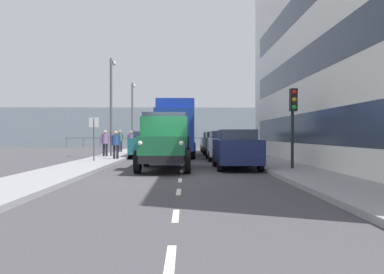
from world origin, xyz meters
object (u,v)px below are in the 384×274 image
lorry_cargo_blue (176,127)px  lamp_post_promenade (112,98)px  car_navy_kerbside_near (236,149)px  traffic_light_near (293,111)px  pedestrian_couple_b (116,142)px  car_black_kerbside_2 (215,143)px  pedestrian_with_bag (120,139)px  car_teal_oppositeside_0 (147,144)px  street_sign (94,131)px  truck_vintage_green (164,142)px  lamp_post_far (133,110)px  pedestrian_strolling (105,141)px  car_white_kerbside_1 (223,145)px  pedestrian_near_railing (131,140)px  car_grey_kerbside_3 (211,142)px

lorry_cargo_blue → lamp_post_promenade: bearing=20.8°
car_navy_kerbside_near → traffic_light_near: bearing=144.9°
pedestrian_couple_b → traffic_light_near: (-8.25, 6.28, 1.40)m
car_black_kerbside_2 → lamp_post_promenade: size_ratio=0.61×
traffic_light_near → pedestrian_with_bag: bearing=-57.5°
car_teal_oppositeside_0 → street_sign: street_sign is taller
truck_vintage_green → car_teal_oppositeside_0: truck_vintage_green is taller
car_navy_kerbside_near → lamp_post_far: bearing=-68.1°
truck_vintage_green → car_black_kerbside_2: (-3.11, -12.16, -0.29)m
lamp_post_promenade → car_teal_oppositeside_0: bearing=-168.8°
pedestrian_strolling → lorry_cargo_blue: bearing=-153.4°
car_black_kerbside_2 → pedestrian_strolling: 8.41m
truck_vintage_green → lamp_post_far: lamp_post_far is taller
car_white_kerbside_1 → traffic_light_near: bearing=106.0°
car_black_kerbside_2 → street_sign: size_ratio=1.70×
car_navy_kerbside_near → pedestrian_near_railing: (6.10, -10.34, 0.22)m
pedestrian_with_bag → lorry_cargo_blue: bearing=139.1°
street_sign → car_navy_kerbside_near: bearing=155.7°
lorry_cargo_blue → pedestrian_couple_b: bearing=55.7°
truck_vintage_green → street_sign: 5.44m
lorry_cargo_blue → traffic_light_near: lorry_cargo_blue is taller
pedestrian_couple_b → car_white_kerbside_1: bearing=-170.5°
car_navy_kerbside_near → car_black_kerbside_2: same height
car_white_kerbside_1 → lamp_post_far: 13.67m
car_white_kerbside_1 → street_sign: 7.52m
lamp_post_far → pedestrian_with_bag: bearing=82.9°
truck_vintage_green → pedestrian_near_railing: size_ratio=3.44×
car_teal_oppositeside_0 → lamp_post_far: (2.16, -8.82, 2.84)m
car_white_kerbside_1 → car_grey_kerbside_3: (-0.00, -10.41, -0.00)m
car_teal_oppositeside_0 → truck_vintage_green: bearing=100.5°
car_white_kerbside_1 → street_sign: size_ratio=1.91×
pedestrian_with_bag → lamp_post_far: 4.59m
lorry_cargo_blue → car_black_kerbside_2: bearing=-145.7°
car_white_kerbside_1 → lamp_post_promenade: size_ratio=0.68×
car_white_kerbside_1 → pedestrian_near_railing: size_ratio=2.61×
car_white_kerbside_1 → lamp_post_far: lamp_post_far is taller
lamp_post_promenade → pedestrian_with_bag: bearing=-85.8°
truck_vintage_green → pedestrian_near_railing: bearing=-74.7°
car_navy_kerbside_near → pedestrian_near_railing: bearing=-59.5°
pedestrian_couple_b → lamp_post_far: (0.80, -12.45, 2.67)m
pedestrian_near_railing → street_sign: 7.25m
traffic_light_near → street_sign: bearing=-27.0°
truck_vintage_green → car_white_kerbside_1: 7.16m
traffic_light_near → lamp_post_far: bearing=-64.2°
car_black_kerbside_2 → street_sign: 10.95m
car_white_kerbside_1 → pedestrian_strolling: size_ratio=2.61×
pedestrian_strolling → traffic_light_near: 12.97m
car_black_kerbside_2 → car_grey_kerbside_3: size_ratio=0.88×
car_teal_oppositeside_0 → pedestrian_with_bag: (2.63, -5.04, 0.27)m
car_white_kerbside_1 → traffic_light_near: size_ratio=1.34×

